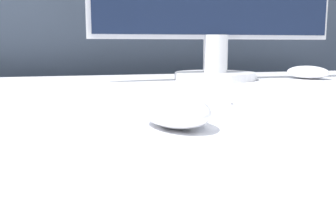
# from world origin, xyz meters

# --- Properties ---
(partition_panel) EXTENTS (5.00, 0.03, 1.01)m
(partition_panel) POSITION_xyz_m (0.00, 0.70, 0.50)
(partition_panel) COLOR #333D4C
(partition_panel) RESTS_ON ground_plane
(computer_mouse_near) EXTENTS (0.09, 0.12, 0.04)m
(computer_mouse_near) POSITION_xyz_m (0.06, -0.24, 0.74)
(computer_mouse_near) COLOR white
(computer_mouse_near) RESTS_ON desk
(keyboard) EXTENTS (0.46, 0.17, 0.02)m
(keyboard) POSITION_xyz_m (-0.03, -0.02, 0.74)
(keyboard) COLOR white
(keyboard) RESTS_ON desk
(computer_mouse_far) EXTENTS (0.13, 0.14, 0.04)m
(computer_mouse_far) POSITION_xyz_m (0.59, 0.28, 0.74)
(computer_mouse_far) COLOR white
(computer_mouse_far) RESTS_ON desk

